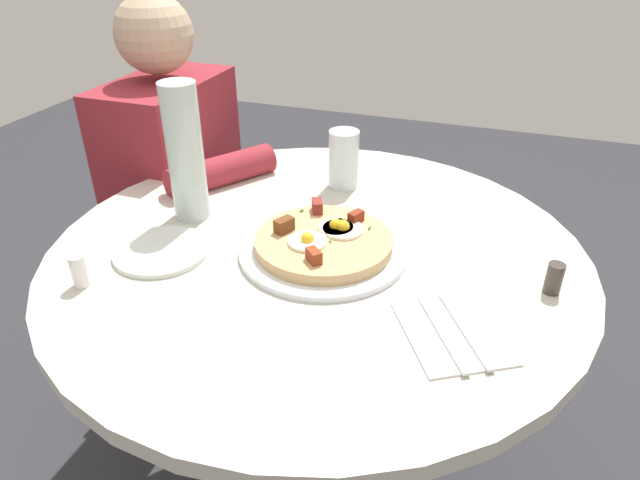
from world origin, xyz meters
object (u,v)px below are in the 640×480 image
object	(u,v)px
pizza_plate	(323,250)
knife	(442,332)
salt_shaker	(79,271)
water_glass	(344,159)
person_seated	(183,227)
breakfast_pizza	(324,241)
fork	(465,329)
pepper_shaker	(554,278)
bread_plate	(161,251)
water_bottle	(185,153)
dining_table	(317,319)

from	to	relation	value
pizza_plate	knife	world-z (taller)	pizza_plate
salt_shaker	water_glass	bearing A→B (deg)	-30.04
person_seated	pizza_plate	world-z (taller)	person_seated
breakfast_pizza	water_glass	bearing A→B (deg)	10.10
pizza_plate	fork	xyz separation A→B (m)	(-0.14, -0.27, 0.00)
fork	knife	xyz separation A→B (m)	(-0.02, 0.03, 0.00)
person_seated	pepper_shaker	distance (m)	1.05
fork	person_seated	bearing A→B (deg)	27.89
bread_plate	water_glass	xyz separation A→B (m)	(0.39, -0.23, 0.06)
person_seated	breakfast_pizza	bearing A→B (deg)	-123.04
breakfast_pizza	person_seated	bearing A→B (deg)	56.96
bread_plate	salt_shaker	distance (m)	0.15
pizza_plate	water_bottle	distance (m)	0.34
salt_shaker	pepper_shaker	world-z (taller)	salt_shaker
dining_table	water_glass	xyz separation A→B (m)	(0.27, 0.03, 0.24)
breakfast_pizza	bread_plate	distance (m)	0.30
water_bottle	pepper_shaker	world-z (taller)	water_bottle
breakfast_pizza	salt_shaker	world-z (taller)	breakfast_pizza
dining_table	salt_shaker	size ratio (longest dim) A/B	17.27
pepper_shaker	water_bottle	bearing A→B (deg)	86.73
pizza_plate	salt_shaker	world-z (taller)	salt_shaker
dining_table	water_bottle	xyz separation A→B (m)	(0.03, 0.28, 0.32)
pizza_plate	pepper_shaker	distance (m)	0.40
knife	bread_plate	bearing A→B (deg)	52.62
person_seated	water_glass	xyz separation A→B (m)	(-0.07, -0.50, 0.31)
water_bottle	pepper_shaker	size ratio (longest dim) A/B	5.10
salt_shaker	pepper_shaker	xyz separation A→B (m)	(0.24, -0.75, -0.00)
dining_table	pizza_plate	distance (m)	0.19
bread_plate	pizza_plate	bearing A→B (deg)	-70.34
breakfast_pizza	knife	world-z (taller)	breakfast_pizza
pizza_plate	pepper_shaker	size ratio (longest dim) A/B	5.74
dining_table	bread_plate	xyz separation A→B (m)	(-0.12, 0.26, 0.18)
water_glass	salt_shaker	bearing A→B (deg)	149.96
person_seated	bread_plate	size ratio (longest dim) A/B	6.46
breakfast_pizza	water_bottle	size ratio (longest dim) A/B	0.92
dining_table	knife	distance (m)	0.37
water_glass	water_bottle	distance (m)	0.36
person_seated	pepper_shaker	xyz separation A→B (m)	(-0.35, -0.95, 0.27)
water_glass	fork	bearing A→B (deg)	-143.02
pizza_plate	fork	bearing A→B (deg)	-117.76
pizza_plate	breakfast_pizza	world-z (taller)	breakfast_pizza
dining_table	pizza_plate	world-z (taller)	pizza_plate
salt_shaker	knife	bearing A→B (deg)	-83.31
breakfast_pizza	pepper_shaker	world-z (taller)	breakfast_pizza
water_bottle	water_glass	bearing A→B (deg)	-46.60
person_seated	water_glass	distance (m)	0.59
person_seated	breakfast_pizza	xyz separation A→B (m)	(-0.36, -0.55, 0.27)
bread_plate	water_bottle	size ratio (longest dim) A/B	0.63
pizza_plate	water_bottle	bearing A→B (deg)	80.75
fork	water_bottle	distance (m)	0.63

